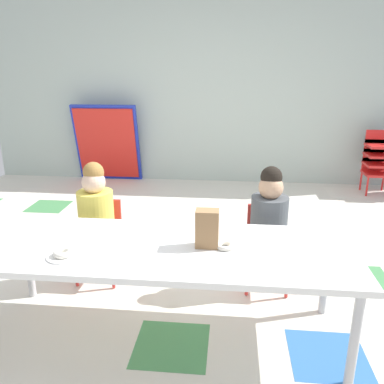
% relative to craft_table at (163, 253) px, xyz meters
% --- Properties ---
extents(ground_plane, '(6.19, 5.40, 0.02)m').
position_rel_craft_table_xyz_m(ground_plane, '(0.06, 0.80, -0.56)').
color(ground_plane, silver).
extents(back_wall, '(6.19, 0.10, 2.72)m').
position_rel_craft_table_xyz_m(back_wall, '(0.06, 3.49, 0.81)').
color(back_wall, '#B2C1B7').
rests_on(back_wall, ground_plane).
extents(craft_table, '(2.18, 0.76, 0.59)m').
position_rel_craft_table_xyz_m(craft_table, '(0.00, 0.00, 0.00)').
color(craft_table, white).
rests_on(craft_table, ground_plane).
extents(seated_child_near_camera, '(0.32, 0.32, 0.92)m').
position_rel_craft_table_xyz_m(seated_child_near_camera, '(-0.60, 0.61, 0.01)').
color(seated_child_near_camera, red).
rests_on(seated_child_near_camera, ground_plane).
extents(seated_child_middle_seat, '(0.33, 0.33, 0.92)m').
position_rel_craft_table_xyz_m(seated_child_middle_seat, '(0.65, 0.61, 0.01)').
color(seated_child_middle_seat, red).
rests_on(seated_child_middle_seat, ground_plane).
extents(kid_chair_red_stack, '(0.32, 0.30, 0.80)m').
position_rel_craft_table_xyz_m(kid_chair_red_stack, '(2.24, 3.09, -0.09)').
color(kid_chair_red_stack, red).
rests_on(kid_chair_red_stack, ground_plane).
extents(folded_activity_table, '(0.90, 0.29, 1.09)m').
position_rel_craft_table_xyz_m(folded_activity_table, '(-1.36, 3.29, -0.01)').
color(folded_activity_table, '#1E33BF').
rests_on(folded_activity_table, ground_plane).
extents(paper_bag_brown, '(0.13, 0.09, 0.22)m').
position_rel_craft_table_xyz_m(paper_bag_brown, '(0.25, 0.02, 0.15)').
color(paper_bag_brown, '#9E754C').
rests_on(paper_bag_brown, craft_table).
extents(paper_plate_near_edge, '(0.18, 0.18, 0.01)m').
position_rel_craft_table_xyz_m(paper_plate_near_edge, '(-0.51, -0.19, 0.05)').
color(paper_plate_near_edge, white).
rests_on(paper_plate_near_edge, craft_table).
extents(donut_powdered_on_plate, '(0.11, 0.11, 0.03)m').
position_rel_craft_table_xyz_m(donut_powdered_on_plate, '(-0.51, -0.19, 0.07)').
color(donut_powdered_on_plate, white).
rests_on(donut_powdered_on_plate, craft_table).
extents(donut_powdered_loose, '(0.11, 0.11, 0.03)m').
position_rel_craft_table_xyz_m(donut_powdered_loose, '(0.36, 0.01, 0.06)').
color(donut_powdered_loose, white).
rests_on(donut_powdered_loose, craft_table).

